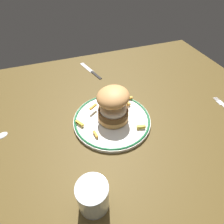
% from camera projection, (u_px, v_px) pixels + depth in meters
% --- Properties ---
extents(ground_plane, '(1.37, 1.01, 0.04)m').
position_uv_depth(ground_plane, '(102.00, 126.00, 0.69)').
color(ground_plane, '#513E1A').
extents(dinner_plate, '(0.27, 0.27, 0.02)m').
position_uv_depth(dinner_plate, '(112.00, 120.00, 0.67)').
color(dinner_plate, white).
rests_on(dinner_plate, ground_plane).
extents(burger, '(0.13, 0.13, 0.12)m').
position_uv_depth(burger, '(113.00, 104.00, 0.63)').
color(burger, tan).
rests_on(burger, dinner_plate).
extents(fries_pile, '(0.24, 0.20, 0.02)m').
position_uv_depth(fries_pile, '(113.00, 108.00, 0.70)').
color(fries_pile, gold).
rests_on(fries_pile, dinner_plate).
extents(water_glass, '(0.08, 0.08, 0.09)m').
position_uv_depth(water_glass, '(93.00, 197.00, 0.44)').
color(water_glass, silver).
rests_on(water_glass, ground_plane).
extents(knife, '(0.07, 0.18, 0.01)m').
position_uv_depth(knife, '(92.00, 72.00, 0.91)').
color(knife, black).
rests_on(knife, ground_plane).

